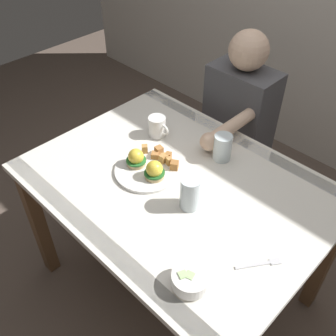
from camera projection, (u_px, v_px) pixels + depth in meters
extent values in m
plane|color=brown|center=(175.00, 282.00, 2.04)|extent=(6.00, 6.00, 0.00)
cube|color=white|center=(177.00, 184.00, 1.56)|extent=(1.20, 0.90, 0.03)
cube|color=#4C6BB7|center=(98.00, 238.00, 1.34)|extent=(1.20, 0.06, 0.00)
cube|color=#4C6BB7|center=(237.00, 139.00, 1.76)|extent=(1.20, 0.06, 0.00)
cube|color=brown|center=(39.00, 224.00, 1.88)|extent=(0.06, 0.06, 0.71)
cube|color=brown|center=(156.00, 151.00, 2.31)|extent=(0.06, 0.06, 0.71)
cube|color=brown|center=(325.00, 259.00, 1.73)|extent=(0.06, 0.06, 0.71)
cylinder|color=white|center=(147.00, 170.00, 1.59)|extent=(0.27, 0.27, 0.01)
cylinder|color=tan|center=(136.00, 162.00, 1.60)|extent=(0.08, 0.08, 0.02)
cylinder|color=#286B2D|center=(136.00, 160.00, 1.59)|extent=(0.08, 0.08, 0.01)
sphere|color=yellow|center=(136.00, 156.00, 1.58)|extent=(0.07, 0.07, 0.07)
cylinder|color=tan|center=(155.00, 175.00, 1.54)|extent=(0.08, 0.08, 0.02)
cylinder|color=#236028|center=(154.00, 173.00, 1.53)|extent=(0.08, 0.08, 0.01)
sphere|color=yellow|center=(154.00, 169.00, 1.52)|extent=(0.07, 0.07, 0.07)
cube|color=tan|center=(163.00, 159.00, 1.61)|extent=(0.03, 0.03, 0.03)
cube|color=tan|center=(169.00, 161.00, 1.59)|extent=(0.02, 0.02, 0.03)
cube|color=#AD7038|center=(174.00, 165.00, 1.58)|extent=(0.04, 0.04, 0.03)
cube|color=#B77A42|center=(155.00, 155.00, 1.63)|extent=(0.04, 0.04, 0.02)
cube|color=#AD7038|center=(169.00, 156.00, 1.62)|extent=(0.03, 0.03, 0.03)
cube|color=tan|center=(165.00, 158.00, 1.61)|extent=(0.04, 0.04, 0.03)
cube|color=#B77A42|center=(159.00, 150.00, 1.65)|extent=(0.04, 0.04, 0.03)
cube|color=tan|center=(145.00, 149.00, 1.65)|extent=(0.04, 0.04, 0.04)
cylinder|color=white|center=(190.00, 284.00, 1.19)|extent=(0.10, 0.10, 0.01)
cylinder|color=white|center=(191.00, 279.00, 1.17)|extent=(0.12, 0.12, 0.04)
cube|color=#F4DB66|center=(186.00, 277.00, 1.17)|extent=(0.03, 0.03, 0.02)
cube|color=#B7E093|center=(183.00, 277.00, 1.17)|extent=(0.03, 0.03, 0.03)
cube|color=#B7E093|center=(199.00, 274.00, 1.18)|extent=(0.04, 0.04, 0.03)
cube|color=#F4DB66|center=(192.00, 275.00, 1.18)|extent=(0.02, 0.02, 0.02)
cube|color=#B7E093|center=(190.00, 277.00, 1.17)|extent=(0.03, 0.03, 0.03)
cylinder|color=white|center=(157.00, 126.00, 1.75)|extent=(0.08, 0.08, 0.09)
cylinder|color=black|center=(157.00, 119.00, 1.73)|extent=(0.07, 0.07, 0.01)
torus|color=white|center=(164.00, 130.00, 1.73)|extent=(0.06, 0.01, 0.06)
cube|color=silver|center=(253.00, 265.00, 1.25)|extent=(0.08, 0.11, 0.00)
cube|color=silver|center=(275.00, 261.00, 1.26)|extent=(0.04, 0.04, 0.00)
cylinder|color=silver|center=(223.00, 147.00, 1.62)|extent=(0.08, 0.08, 0.12)
cylinder|color=silver|center=(222.00, 150.00, 1.63)|extent=(0.07, 0.07, 0.09)
cylinder|color=silver|center=(190.00, 193.00, 1.40)|extent=(0.08, 0.08, 0.13)
cylinder|color=silver|center=(190.00, 196.00, 1.41)|extent=(0.07, 0.07, 0.10)
cylinder|color=#33333D|center=(208.00, 181.00, 2.30)|extent=(0.11, 0.11, 0.45)
cylinder|color=#33333D|center=(232.00, 196.00, 2.20)|extent=(0.11, 0.11, 0.45)
cube|color=#4C4C51|center=(240.00, 113.00, 1.99)|extent=(0.34, 0.20, 0.50)
sphere|color=beige|center=(249.00, 50.00, 1.76)|extent=(0.19, 0.19, 0.19)
cylinder|color=beige|center=(230.00, 127.00, 1.73)|extent=(0.06, 0.30, 0.06)
sphere|color=beige|center=(209.00, 142.00, 1.65)|extent=(0.08, 0.08, 0.08)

